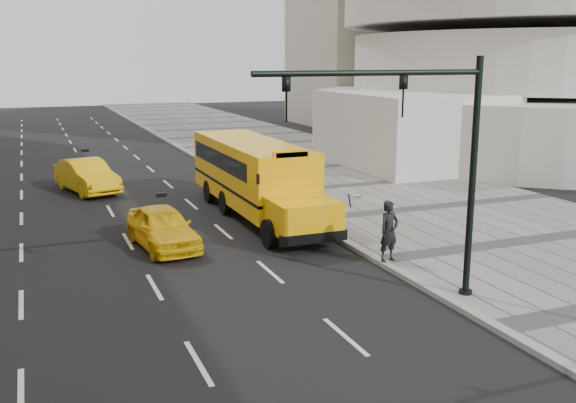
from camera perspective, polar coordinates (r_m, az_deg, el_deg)
name	(u,v)px	position (r m, az deg, el deg)	size (l,w,h in m)	color
ground	(156,239)	(23.57, -11.64, -3.24)	(140.00, 140.00, 0.00)	black
sidewalk_museum	(437,208)	(28.17, 13.08, -0.56)	(12.00, 140.00, 0.15)	gray
curb_museum	(309,221)	(25.26, 1.84, -1.74)	(0.30, 140.00, 0.15)	gray
school_bus	(253,172)	(26.44, -3.11, 2.64)	(2.96, 11.56, 3.19)	#FFB107
taxi_near	(163,227)	(22.23, -11.09, -2.27)	(1.69, 4.20, 1.43)	yellow
taxi_far	(87,176)	(32.43, -17.45, 2.18)	(1.67, 4.79, 1.58)	yellow
pedestrian	(389,231)	(20.09, 8.97, -2.62)	(0.70, 0.46, 1.91)	black
traffic_signal	(428,151)	(16.29, 12.33, 4.42)	(6.18, 0.36, 6.40)	black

